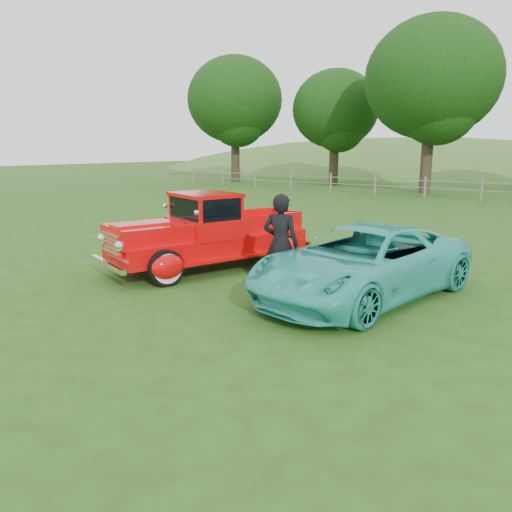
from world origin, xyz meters
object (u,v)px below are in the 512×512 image
Objects in this scene: teal_sedan at (363,263)px; tree_near_west at (432,79)px; tree_far_west at (235,100)px; red_pickup at (208,235)px; man at (281,244)px; tree_mid_west at (336,109)px.

tree_near_west is at bearing 115.59° from teal_sedan.
teal_sedan is (6.42, -22.96, -6.11)m from tree_near_west.
red_pickup is at bearing -52.28° from tree_far_west.
red_pickup is at bearing -170.91° from teal_sedan.
tree_far_west is at bearing 176.42° from tree_near_west.
tree_near_west reaches higher than man.
tree_near_west is 24.81m from man.
tree_near_west is (16.00, -1.00, 0.31)m from tree_far_west.
red_pickup is at bearing -83.80° from tree_near_west.
tree_far_west is 0.95× the size of tree_near_west.
tree_mid_west is 29.95m from man.
tree_mid_west is 8.63m from tree_near_west.
red_pickup is (10.49, -25.90, -4.75)m from tree_mid_west.
man is at bearing -49.52° from tree_far_west.
tree_mid_west is at bearing 159.44° from tree_near_west.
tree_far_west is at bearing -165.96° from tree_mid_west.
tree_near_west is at bearing -3.58° from tree_far_west.
tree_mid_west is 1.72× the size of teal_sedan.
tree_near_west is (8.00, -3.00, 1.25)m from tree_mid_west.
tree_far_west is 32.80m from man.
man is (20.99, -24.59, -5.51)m from tree_far_west.
tree_near_west is 23.81m from red_pickup.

